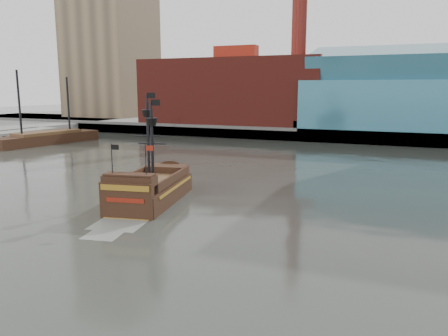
% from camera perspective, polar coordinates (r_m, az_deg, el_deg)
% --- Properties ---
extents(ground, '(400.00, 400.00, 0.00)m').
position_cam_1_polar(ground, '(30.04, -9.54, -10.20)').
color(ground, '#292C27').
rests_on(ground, ground).
extents(promenade_far, '(220.00, 60.00, 2.00)m').
position_cam_1_polar(promenade_far, '(117.04, 15.30, 5.36)').
color(promenade_far, slate).
rests_on(promenade_far, ground).
extents(seawall, '(220.00, 1.00, 2.60)m').
position_cam_1_polar(seawall, '(87.98, 12.72, 4.13)').
color(seawall, '#4C4C49').
rests_on(seawall, ground).
extents(skyline, '(149.00, 45.00, 62.00)m').
position_cam_1_polar(skyline, '(109.59, 18.19, 17.26)').
color(skyline, '#796548').
rests_on(skyline, promenade_far).
extents(pirate_ship, '(6.96, 15.02, 10.82)m').
position_cam_1_polar(pirate_ship, '(41.24, -9.56, -3.09)').
color(pirate_ship, black).
rests_on(pirate_ship, ground).
extents(docked_vessel, '(7.98, 21.57, 14.34)m').
position_cam_1_polar(docked_vessel, '(90.10, -22.05, 3.52)').
color(docked_vessel, black).
rests_on(docked_vessel, ground).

